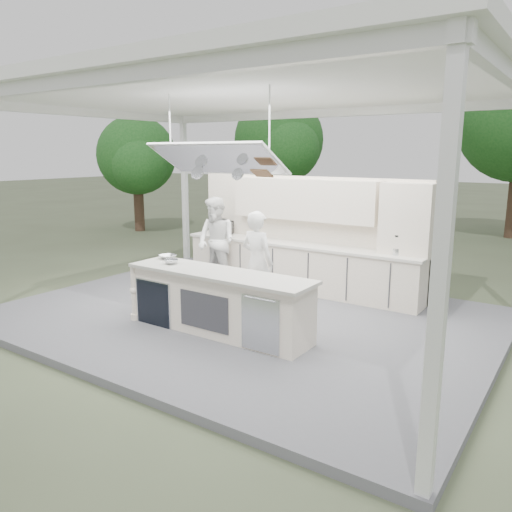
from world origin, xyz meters
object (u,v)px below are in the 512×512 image
Objects in this scene: demo_island at (217,302)px; head_chef at (257,262)px; sous_chef at (216,242)px; back_counter at (298,266)px.

head_chef is at bearing 92.92° from demo_island.
demo_island is 2.83m from sous_chef.
demo_island is at bearing 99.23° from head_chef.
sous_chef is at bearing 128.94° from demo_island.
head_chef is (-0.06, 1.17, 0.40)m from demo_island.
head_chef reaches higher than demo_island.
back_counter is 1.76m from sous_chef.
head_chef is (0.12, -1.64, 0.40)m from back_counter.
sous_chef reaches higher than head_chef.
sous_chef is (-1.76, 2.17, 0.44)m from demo_island.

